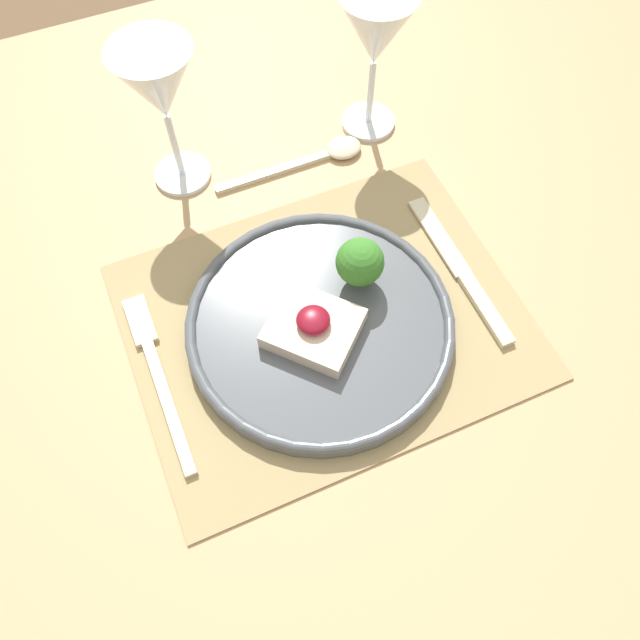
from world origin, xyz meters
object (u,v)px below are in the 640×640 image
object	(u,v)px
spoon	(321,155)
wine_glass_near	(376,35)
dinner_plate	(322,321)
fork	(156,367)
knife	(465,278)
wine_glass_far	(159,89)

from	to	relation	value
spoon	wine_glass_near	size ratio (longest dim) A/B	1.07
dinner_plate	wine_glass_near	size ratio (longest dim) A/B	1.57
fork	spoon	size ratio (longest dim) A/B	1.09
dinner_plate	knife	distance (m)	0.17
spoon	wine_glass_near	bearing A→B (deg)	24.01
knife	spoon	distance (m)	0.24
knife	fork	bearing A→B (deg)	175.53
fork	knife	xyz separation A→B (m)	(0.35, -0.03, 0.00)
spoon	wine_glass_near	distance (m)	0.15
dinner_plate	wine_glass_far	world-z (taller)	wine_glass_far
spoon	wine_glass_far	size ratio (longest dim) A/B	1.06
dinner_plate	wine_glass_far	distance (m)	0.30
fork	wine_glass_near	xyz separation A→B (m)	(0.35, 0.23, 0.12)
knife	wine_glass_far	world-z (taller)	wine_glass_far
wine_glass_near	wine_glass_far	xyz separation A→B (m)	(-0.25, 0.01, 0.00)
fork	spoon	distance (m)	0.34
dinner_plate	wine_glass_near	bearing A→B (deg)	55.37
spoon	dinner_plate	bearing A→B (deg)	-111.06
wine_glass_far	dinner_plate	bearing A→B (deg)	-74.76
wine_glass_near	wine_glass_far	bearing A→B (deg)	177.75
spoon	knife	bearing A→B (deg)	-69.89
knife	wine_glass_near	distance (m)	0.29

